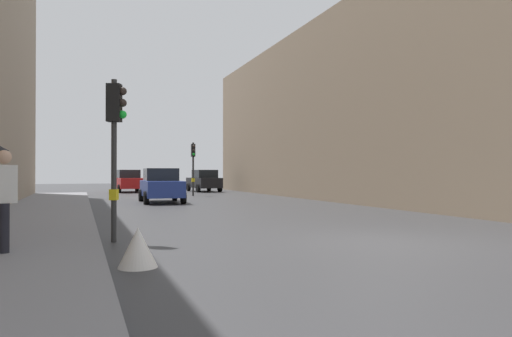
# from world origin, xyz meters

# --- Properties ---
(ground_plane) EXTENTS (120.00, 120.00, 0.00)m
(ground_plane) POSITION_xyz_m (0.00, 0.00, 0.00)
(ground_plane) COLOR #38383A
(sidewalk_kerb) EXTENTS (3.26, 40.00, 0.16)m
(sidewalk_kerb) POSITION_xyz_m (-7.56, 6.00, 0.08)
(sidewalk_kerb) COLOR gray
(sidewalk_kerb) RESTS_ON ground
(building_facade_right) EXTENTS (12.00, 35.47, 10.23)m
(building_facade_right) POSITION_xyz_m (11.93, 14.47, 5.12)
(building_facade_right) COLOR gray
(building_facade_right) RESTS_ON ground
(traffic_light_near_right) EXTENTS (0.45, 0.33, 3.61)m
(traffic_light_near_right) POSITION_xyz_m (-5.61, 2.15, 2.49)
(traffic_light_near_right) COLOR #2D2D2D
(traffic_light_near_right) RESTS_ON ground
(traffic_light_far_median) EXTENTS (0.25, 0.43, 3.53)m
(traffic_light_far_median) POSITION_xyz_m (0.63, 21.39, 2.44)
(traffic_light_far_median) COLOR #2D2D2D
(traffic_light_far_median) RESTS_ON ground
(car_red_sedan) EXTENTS (2.25, 4.32, 1.76)m
(car_red_sedan) POSITION_xyz_m (-2.80, 29.10, 0.88)
(car_red_sedan) COLOR red
(car_red_sedan) RESTS_ON ground
(car_blue_van) EXTENTS (2.12, 4.25, 1.76)m
(car_blue_van) POSITION_xyz_m (-2.44, 15.45, 0.88)
(car_blue_van) COLOR navy
(car_blue_van) RESTS_ON ground
(car_dark_suv) EXTENTS (2.22, 4.30, 1.76)m
(car_dark_suv) POSITION_xyz_m (3.06, 28.00, 0.88)
(car_dark_suv) COLOR black
(car_dark_suv) RESTS_ON ground
(pedestrian_with_black_backpack) EXTENTS (0.64, 0.40, 1.77)m
(pedestrian_with_black_backpack) POSITION_xyz_m (-7.61, 0.52, 1.16)
(pedestrian_with_black_backpack) COLOR black
(pedestrian_with_black_backpack) RESTS_ON sidewalk_kerb
(warning_sign_triangle) EXTENTS (0.64, 0.64, 0.65)m
(warning_sign_triangle) POSITION_xyz_m (-5.45, -0.83, 0.33)
(warning_sign_triangle) COLOR silver
(warning_sign_triangle) RESTS_ON ground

